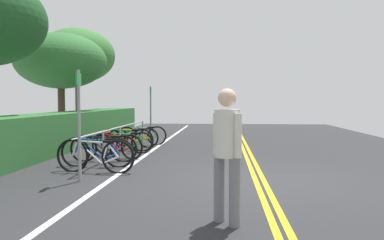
{
  "coord_description": "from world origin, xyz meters",
  "views": [
    {
      "loc": [
        -7.86,
        0.71,
        1.58
      ],
      "look_at": [
        2.83,
        1.57,
        1.04
      ],
      "focal_mm": 37.12,
      "sensor_mm": 36.0,
      "label": 1
    }
  ],
  "objects_px": {
    "bicycle_1": "(97,152)",
    "sign_post_near": "(79,114)",
    "bicycle_5": "(126,140)",
    "bicycle_6": "(133,138)",
    "bicycle_7": "(142,136)",
    "sign_post_far": "(151,108)",
    "bicycle_0": "(95,156)",
    "tree_extra": "(77,56)",
    "bicycle_4": "(124,143)",
    "pedestrian": "(227,146)",
    "bicycle_2": "(104,148)",
    "bike_rack": "(120,134)",
    "tree_far_right": "(61,61)",
    "bicycle_3": "(117,146)"
  },
  "relations": [
    {
      "from": "bicycle_0",
      "to": "pedestrian",
      "type": "relative_size",
      "value": 1.05
    },
    {
      "from": "bicycle_4",
      "to": "bicycle_2",
      "type": "bearing_deg",
      "value": 174.34
    },
    {
      "from": "bicycle_2",
      "to": "pedestrian",
      "type": "height_order",
      "value": "pedestrian"
    },
    {
      "from": "bicycle_7",
      "to": "sign_post_near",
      "type": "distance_m",
      "value": 6.27
    },
    {
      "from": "sign_post_far",
      "to": "tree_far_right",
      "type": "height_order",
      "value": "tree_far_right"
    },
    {
      "from": "bicycle_2",
      "to": "tree_extra",
      "type": "bearing_deg",
      "value": 24.65
    },
    {
      "from": "bicycle_4",
      "to": "pedestrian",
      "type": "distance_m",
      "value": 7.16
    },
    {
      "from": "bike_rack",
      "to": "bicycle_7",
      "type": "relative_size",
      "value": 3.81
    },
    {
      "from": "bike_rack",
      "to": "bicycle_2",
      "type": "bearing_deg",
      "value": 172.63
    },
    {
      "from": "bicycle_7",
      "to": "sign_post_near",
      "type": "height_order",
      "value": "sign_post_near"
    },
    {
      "from": "bicycle_5",
      "to": "tree_far_right",
      "type": "bearing_deg",
      "value": 50.28
    },
    {
      "from": "bicycle_5",
      "to": "tree_far_right",
      "type": "height_order",
      "value": "tree_far_right"
    },
    {
      "from": "bicycle_1",
      "to": "bicycle_5",
      "type": "distance_m",
      "value": 2.99
    },
    {
      "from": "bicycle_7",
      "to": "tree_extra",
      "type": "height_order",
      "value": "tree_extra"
    },
    {
      "from": "bicycle_3",
      "to": "sign_post_near",
      "type": "distance_m",
      "value": 3.32
    },
    {
      "from": "bicycle_5",
      "to": "bicycle_6",
      "type": "bearing_deg",
      "value": -2.86
    },
    {
      "from": "bicycle_0",
      "to": "bicycle_6",
      "type": "xyz_separation_m",
      "value": [
        4.5,
        0.19,
        -0.04
      ]
    },
    {
      "from": "bicycle_6",
      "to": "sign_post_far",
      "type": "distance_m",
      "value": 2.07
    },
    {
      "from": "bicycle_7",
      "to": "bike_rack",
      "type": "bearing_deg",
      "value": 177.9
    },
    {
      "from": "bicycle_4",
      "to": "sign_post_far",
      "type": "relative_size",
      "value": 0.78
    },
    {
      "from": "bicycle_6",
      "to": "bicycle_5",
      "type": "bearing_deg",
      "value": 177.14
    },
    {
      "from": "bicycle_4",
      "to": "tree_extra",
      "type": "height_order",
      "value": "tree_extra"
    },
    {
      "from": "sign_post_near",
      "to": "tree_extra",
      "type": "bearing_deg",
      "value": 20.74
    },
    {
      "from": "bicycle_2",
      "to": "tree_extra",
      "type": "xyz_separation_m",
      "value": [
        8.15,
        3.74,
        3.3
      ]
    },
    {
      "from": "bicycle_5",
      "to": "pedestrian",
      "type": "bearing_deg",
      "value": -156.67
    },
    {
      "from": "bicycle_0",
      "to": "sign_post_far",
      "type": "xyz_separation_m",
      "value": [
        6.32,
        -0.06,
        0.91
      ]
    },
    {
      "from": "bicycle_7",
      "to": "tree_extra",
      "type": "relative_size",
      "value": 0.34
    },
    {
      "from": "sign_post_far",
      "to": "pedestrian",
      "type": "bearing_deg",
      "value": -164.03
    },
    {
      "from": "bicycle_4",
      "to": "sign_post_near",
      "type": "bearing_deg",
      "value": -177.95
    },
    {
      "from": "pedestrian",
      "to": "sign_post_far",
      "type": "height_order",
      "value": "sign_post_far"
    },
    {
      "from": "bicycle_6",
      "to": "pedestrian",
      "type": "relative_size",
      "value": 0.95
    },
    {
      "from": "bike_rack",
      "to": "bicycle_3",
      "type": "distance_m",
      "value": 0.53
    },
    {
      "from": "bicycle_0",
      "to": "pedestrian",
      "type": "distance_m",
      "value": 4.48
    },
    {
      "from": "bicycle_4",
      "to": "bicycle_7",
      "type": "relative_size",
      "value": 0.98
    },
    {
      "from": "sign_post_far",
      "to": "bicycle_2",
      "type": "bearing_deg",
      "value": 175.93
    },
    {
      "from": "sign_post_far",
      "to": "tree_extra",
      "type": "height_order",
      "value": "tree_extra"
    },
    {
      "from": "bicycle_4",
      "to": "bicycle_6",
      "type": "xyz_separation_m",
      "value": [
        1.42,
        0.06,
        0.01
      ]
    },
    {
      "from": "bicycle_1",
      "to": "sign_post_near",
      "type": "relative_size",
      "value": 0.83
    },
    {
      "from": "bicycle_4",
      "to": "bicycle_7",
      "type": "distance_m",
      "value": 2.14
    },
    {
      "from": "bicycle_0",
      "to": "bicycle_3",
      "type": "distance_m",
      "value": 2.19
    },
    {
      "from": "bicycle_6",
      "to": "sign_post_far",
      "type": "relative_size",
      "value": 0.78
    },
    {
      "from": "bike_rack",
      "to": "sign_post_near",
      "type": "xyz_separation_m",
      "value": [
        -3.61,
        -0.16,
        0.68
      ]
    },
    {
      "from": "bicycle_0",
      "to": "bicycle_3",
      "type": "relative_size",
      "value": 1.15
    },
    {
      "from": "bicycle_1",
      "to": "bicycle_2",
      "type": "bearing_deg",
      "value": 6.47
    },
    {
      "from": "sign_post_near",
      "to": "tree_extra",
      "type": "distance_m",
      "value": 11.64
    },
    {
      "from": "bicycle_5",
      "to": "sign_post_near",
      "type": "bearing_deg",
      "value": -177.05
    },
    {
      "from": "bicycle_2",
      "to": "tree_extra",
      "type": "height_order",
      "value": "tree_extra"
    },
    {
      "from": "bicycle_7",
      "to": "sign_post_far",
      "type": "relative_size",
      "value": 0.8
    },
    {
      "from": "bicycle_0",
      "to": "sign_post_far",
      "type": "height_order",
      "value": "sign_post_far"
    },
    {
      "from": "sign_post_far",
      "to": "bicycle_0",
      "type": "bearing_deg",
      "value": 179.46
    }
  ]
}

